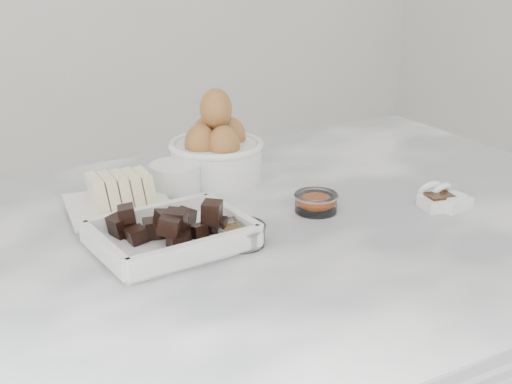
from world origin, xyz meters
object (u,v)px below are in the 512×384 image
sugar_ramekin (176,177)px  salt_spoon (449,199)px  honey_bowl (241,234)px  zest_bowl (316,202)px  vanilla_spoon (437,199)px  butter_plate (117,199)px  egg_bowl (216,150)px  chocolate_dish (171,231)px

sugar_ramekin → salt_spoon: sugar_ramekin is taller
honey_bowl → zest_bowl: 0.16m
sugar_ramekin → honey_bowl: (-0.00, -0.23, -0.01)m
vanilla_spoon → salt_spoon: (0.02, -0.01, -0.00)m
butter_plate → sugar_ramekin: butter_plate is taller
egg_bowl → salt_spoon: 0.39m
honey_bowl → salt_spoon: bearing=-6.3°
zest_bowl → sugar_ramekin: bearing=130.5°
honey_bowl → salt_spoon: salt_spoon is taller
sugar_ramekin → honey_bowl: bearing=-91.0°
butter_plate → honey_bowl: bearing=-60.3°
sugar_ramekin → vanilla_spoon: sugar_ramekin is taller
honey_bowl → zest_bowl: bearing=17.4°
chocolate_dish → sugar_ramekin: 0.20m
vanilla_spoon → egg_bowl: bearing=129.0°
butter_plate → vanilla_spoon: 0.48m
sugar_ramekin → chocolate_dish: bearing=-115.4°
butter_plate → egg_bowl: 0.21m
sugar_ramekin → egg_bowl: egg_bowl is taller
butter_plate → sugar_ramekin: 0.12m
egg_bowl → zest_bowl: egg_bowl is taller
sugar_ramekin → egg_bowl: bearing=20.3°
chocolate_dish → honey_bowl: 0.09m
honey_bowl → sugar_ramekin: bearing=89.0°
egg_bowl → butter_plate: bearing=-160.5°
egg_bowl → zest_bowl: (0.06, -0.21, -0.03)m
butter_plate → egg_bowl: size_ratio=1.06×
salt_spoon → sugar_ramekin: bearing=142.0°
butter_plate → sugar_ramekin: size_ratio=2.08×
egg_bowl → zest_bowl: bearing=-73.8°
sugar_ramekin → salt_spoon: bearing=-38.0°
butter_plate → zest_bowl: size_ratio=2.55×
butter_plate → sugar_ramekin: (0.11, 0.04, 0.00)m
sugar_ramekin → egg_bowl: 0.10m
honey_bowl → chocolate_dish: bearing=154.5°
butter_plate → sugar_ramekin: bearing=18.9°
honey_bowl → zest_bowl: size_ratio=1.01×
honey_bowl → vanilla_spoon: size_ratio=0.96×
chocolate_dish → zest_bowl: 0.24m
butter_plate → zest_bowl: 0.30m
zest_bowl → vanilla_spoon: size_ratio=0.94×
butter_plate → vanilla_spoon: size_ratio=2.40×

